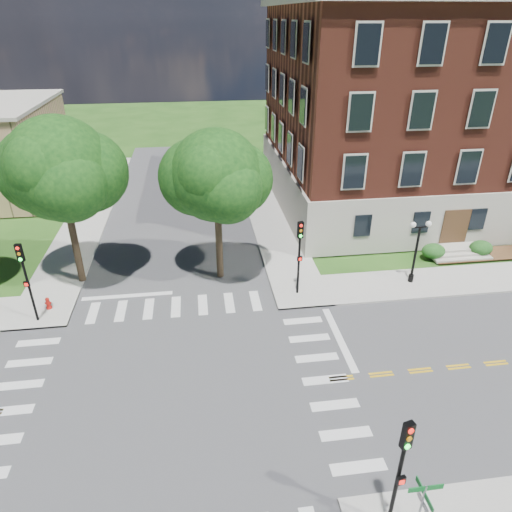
{
  "coord_description": "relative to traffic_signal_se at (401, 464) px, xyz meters",
  "views": [
    {
      "loc": [
        1.71,
        -15.86,
        15.47
      ],
      "look_at": [
        4.81,
        7.02,
        3.2
      ],
      "focal_mm": 32.0,
      "sensor_mm": 36.0,
      "label": 1
    }
  ],
  "objects": [
    {
      "name": "ground",
      "position": [
        -7.43,
        7.13,
        -3.19
      ],
      "size": [
        160.0,
        160.0,
        0.0
      ],
      "primitive_type": "plane",
      "color": "#204914",
      "rests_on": "ground"
    },
    {
      "name": "road_ew",
      "position": [
        -7.43,
        7.13,
        -3.18
      ],
      "size": [
        90.0,
        12.0,
        0.01
      ],
      "primitive_type": "cube",
      "color": "#3D3D3F",
      "rests_on": "ground"
    },
    {
      "name": "road_ns",
      "position": [
        -7.43,
        7.13,
        -3.18
      ],
      "size": [
        12.0,
        90.0,
        0.01
      ],
      "primitive_type": "cube",
      "color": "#3D3D3F",
      "rests_on": "ground"
    },
    {
      "name": "sidewalk_ne",
      "position": [
        7.94,
        22.51,
        -3.13
      ],
      "size": [
        34.0,
        34.0,
        0.12
      ],
      "color": "#9E9B93",
      "rests_on": "ground"
    },
    {
      "name": "crosswalk_east",
      "position": [
        -0.23,
        7.13,
        -3.19
      ],
      "size": [
        2.2,
        10.2,
        0.02
      ],
      "primitive_type": null,
      "color": "silver",
      "rests_on": "ground"
    },
    {
      "name": "stop_bar_east",
      "position": [
        1.37,
        10.13,
        -3.19
      ],
      "size": [
        0.4,
        5.5,
        0.0
      ],
      "primitive_type": "cube",
      "color": "silver",
      "rests_on": "ground"
    },
    {
      "name": "main_building",
      "position": [
        16.57,
        29.12,
        5.15
      ],
      "size": [
        30.6,
        22.4,
        16.5
      ],
      "color": "#B0A99B",
      "rests_on": "ground"
    },
    {
      "name": "tree_c",
      "position": [
        -13.52,
        18.12,
        4.39
      ],
      "size": [
        6.09,
        6.09,
        10.52
      ],
      "color": "black",
      "rests_on": "ground"
    },
    {
      "name": "tree_d",
      "position": [
        -4.56,
        17.48,
        3.8
      ],
      "size": [
        5.58,
        5.58,
        9.68
      ],
      "color": "black",
      "rests_on": "ground"
    },
    {
      "name": "traffic_signal_se",
      "position": [
        0.0,
        0.0,
        0.0
      ],
      "size": [
        0.36,
        0.42,
        4.8
      ],
      "color": "black",
      "rests_on": "ground"
    },
    {
      "name": "traffic_signal_ne",
      "position": [
        0.06,
        14.72,
        0.0
      ],
      "size": [
        0.36,
        0.42,
        4.8
      ],
      "color": "black",
      "rests_on": "ground"
    },
    {
      "name": "traffic_signal_nw",
      "position": [
        -15.17,
        13.89,
        0.0
      ],
      "size": [
        0.35,
        0.4,
        4.8
      ],
      "color": "black",
      "rests_on": "ground"
    },
    {
      "name": "twin_lamp_west",
      "position": [
        7.64,
        15.08,
        -0.66
      ],
      "size": [
        1.36,
        0.36,
        4.23
      ],
      "color": "black",
      "rests_on": "ground"
    },
    {
      "name": "street_sign_pole",
      "position": [
        0.41,
        -0.85,
        -0.88
      ],
      "size": [
        1.1,
        1.1,
        3.1
      ],
      "color": "gray",
      "rests_on": "ground"
    },
    {
      "name": "fire_hydrant",
      "position": [
        -14.82,
        15.01,
        -2.72
      ],
      "size": [
        0.35,
        0.35,
        0.75
      ],
      "color": "#AD130D",
      "rests_on": "ground"
    }
  ]
}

